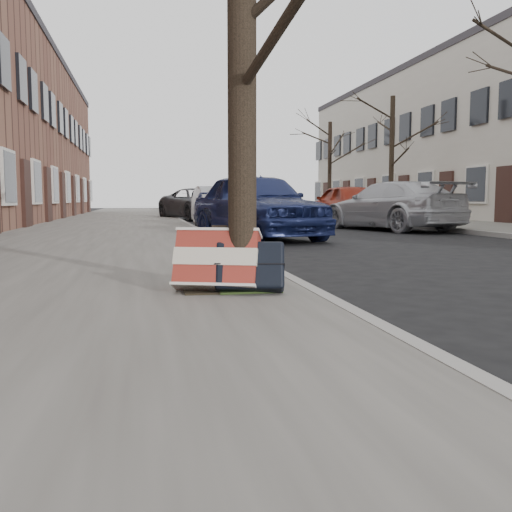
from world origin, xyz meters
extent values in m
plane|color=black|center=(0.00, 0.00, 0.00)|extent=(120.00, 120.00, 0.00)
cube|color=slate|center=(-3.70, 15.00, 0.06)|extent=(5.00, 70.00, 0.12)
cube|color=slate|center=(7.80, 15.00, 0.06)|extent=(4.00, 70.00, 0.12)
cube|color=black|center=(-2.00, 1.20, 0.13)|extent=(0.85, 0.85, 0.02)
cube|color=maroon|center=(-2.13, 0.92, 0.40)|extent=(0.82, 0.62, 0.56)
cube|color=black|center=(-1.86, 0.82, 0.35)|extent=(0.66, 0.47, 0.47)
imported|color=#161F4C|center=(-0.11, 9.26, 0.80)|extent=(2.96, 5.00, 1.60)
imported|color=#B3B6BB|center=(-0.24, 14.72, 0.69)|extent=(1.63, 4.22, 1.37)
imported|color=#36363B|center=(-0.22, 21.76, 0.72)|extent=(3.82, 5.67, 1.44)
imported|color=#B2B4BA|center=(4.60, 12.14, 0.73)|extent=(3.34, 5.39, 1.46)
imported|color=maroon|center=(4.87, 17.03, 0.76)|extent=(2.16, 4.61, 1.53)
cylinder|color=black|center=(7.20, 17.86, 2.60)|extent=(0.20, 0.20, 4.96)
cylinder|color=black|center=(7.20, 25.69, 2.60)|extent=(0.21, 0.21, 4.95)
camera|label=1|loc=(-2.77, -4.02, 0.93)|focal=40.00mm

